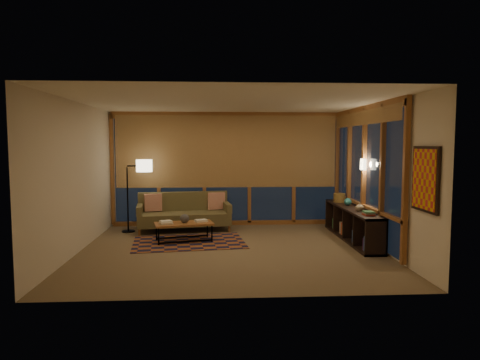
{
  "coord_description": "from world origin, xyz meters",
  "views": [
    {
      "loc": [
        -0.29,
        -7.76,
        1.95
      ],
      "look_at": [
        0.2,
        0.45,
        1.25
      ],
      "focal_mm": 32.0,
      "sensor_mm": 36.0,
      "label": 1
    }
  ],
  "objects": [
    {
      "name": "window_wall_right",
      "position": [
        2.68,
        0.6,
        1.35
      ],
      "size": [
        0.16,
        3.7,
        2.6
      ],
      "primitive_type": null,
      "color": "brown",
      "rests_on": "walls"
    },
    {
      "name": "ceiling",
      "position": [
        0.0,
        0.0,
        2.7
      ],
      "size": [
        5.5,
        5.0,
        0.01
      ],
      "primitive_type": "cube",
      "color": "#EEE4C4",
      "rests_on": "walls"
    },
    {
      "name": "shelf_book_stack",
      "position": [
        2.49,
        -0.26,
        0.7
      ],
      "size": [
        0.25,
        0.3,
        0.07
      ],
      "primitive_type": null,
      "rotation": [
        0.0,
        0.0,
        0.29
      ],
      "color": "white",
      "rests_on": "bookshelf"
    },
    {
      "name": "book_stack_a",
      "position": [
        -1.25,
        0.59,
        0.42
      ],
      "size": [
        0.32,
        0.29,
        0.07
      ],
      "primitive_type": null,
      "rotation": [
        0.0,
        0.0,
        0.44
      ],
      "color": "white",
      "rests_on": "coffee_table"
    },
    {
      "name": "window_wall_back",
      "position": [
        0.0,
        2.43,
        1.35
      ],
      "size": [
        5.3,
        0.16,
        2.6
      ],
      "primitive_type": null,
      "color": "brown",
      "rests_on": "walls"
    },
    {
      "name": "coffee_table",
      "position": [
        -0.91,
        0.71,
        0.19
      ],
      "size": [
        1.23,
        0.76,
        0.38
      ],
      "primitive_type": null,
      "rotation": [
        0.0,
        0.0,
        0.22
      ],
      "color": "brown",
      "rests_on": "floor"
    },
    {
      "name": "wall_art",
      "position": [
        2.71,
        -1.85,
        1.45
      ],
      "size": [
        0.06,
        0.74,
        0.94
      ],
      "primitive_type": null,
      "color": "red",
      "rests_on": "walls"
    },
    {
      "name": "vase",
      "position": [
        2.49,
        0.21,
        0.75
      ],
      "size": [
        0.17,
        0.17,
        0.17
      ],
      "primitive_type": "imported",
      "rotation": [
        0.0,
        0.0,
        -0.01
      ],
      "color": "tan",
      "rests_on": "bookshelf"
    },
    {
      "name": "sofa",
      "position": [
        -0.98,
        1.78,
        0.42
      ],
      "size": [
        2.13,
        1.08,
        0.83
      ],
      "primitive_type": null,
      "rotation": [
        0.0,
        0.0,
        0.13
      ],
      "color": "olive",
      "rests_on": "floor"
    },
    {
      "name": "teal_bowl",
      "position": [
        2.49,
        0.95,
        0.74
      ],
      "size": [
        0.19,
        0.19,
        0.16
      ],
      "primitive_type": "sphere",
      "rotation": [
        0.0,
        0.0,
        0.28
      ],
      "color": "#267173",
      "rests_on": "bookshelf"
    },
    {
      "name": "basket",
      "position": [
        2.47,
        1.49,
        0.76
      ],
      "size": [
        0.32,
        0.32,
        0.19
      ],
      "primitive_type": "cylinder",
      "rotation": [
        0.0,
        0.0,
        0.27
      ],
      "color": "olive",
      "rests_on": "bookshelf"
    },
    {
      "name": "wall_sconce",
      "position": [
        2.62,
        0.45,
        1.55
      ],
      "size": [
        0.12,
        0.18,
        0.22
      ],
      "primitive_type": null,
      "color": "#FFF0C3",
      "rests_on": "walls"
    },
    {
      "name": "pillow_right",
      "position": [
        -0.26,
        2.1,
        0.61
      ],
      "size": [
        0.41,
        0.22,
        0.39
      ],
      "primitive_type": null,
      "rotation": [
        0.0,
        0.0,
        0.25
      ],
      "color": "#B4260A",
      "rests_on": "sofa"
    },
    {
      "name": "floor_lamp",
      "position": [
        -2.22,
        1.75,
        0.81
      ],
      "size": [
        0.59,
        0.45,
        1.61
      ],
      "primitive_type": null,
      "rotation": [
        0.0,
        0.0,
        0.19
      ],
      "color": "black",
      "rests_on": "floor"
    },
    {
      "name": "pillow_left",
      "position": [
        -1.68,
        1.9,
        0.61
      ],
      "size": [
        0.4,
        0.23,
        0.38
      ],
      "primitive_type": null,
      "rotation": [
        0.0,
        0.0,
        0.27
      ],
      "color": "#B4260A",
      "rests_on": "sofa"
    },
    {
      "name": "walls",
      "position": [
        0.0,
        0.0,
        1.35
      ],
      "size": [
        5.51,
        5.01,
        2.7
      ],
      "color": "beige",
      "rests_on": "floor"
    },
    {
      "name": "ceramic_pot",
      "position": [
        -0.9,
        0.72,
        0.47
      ],
      "size": [
        0.22,
        0.22,
        0.18
      ],
      "primitive_type": "sphere",
      "rotation": [
        0.0,
        0.0,
        0.24
      ],
      "color": "black",
      "rests_on": "coffee_table"
    },
    {
      "name": "area_rug",
      "position": [
        -0.81,
        0.63,
        0.01
      ],
      "size": [
        2.32,
        1.68,
        0.01
      ],
      "primitive_type": "cube",
      "rotation": [
        0.0,
        0.0,
        0.11
      ],
      "color": "#954C22",
      "rests_on": "floor"
    },
    {
      "name": "bookshelf",
      "position": [
        2.49,
        0.65,
        0.33
      ],
      "size": [
        0.4,
        2.65,
        0.66
      ],
      "primitive_type": null,
      "color": "black",
      "rests_on": "floor"
    },
    {
      "name": "book_stack_b",
      "position": [
        -0.57,
        0.8,
        0.4
      ],
      "size": [
        0.29,
        0.26,
        0.05
      ],
      "primitive_type": null,
      "rotation": [
        0.0,
        0.0,
        0.37
      ],
      "color": "white",
      "rests_on": "coffee_table"
    },
    {
      "name": "floor",
      "position": [
        0.0,
        0.0,
        0.0
      ],
      "size": [
        5.5,
        5.0,
        0.01
      ],
      "primitive_type": "cube",
      "color": "#7D6A50",
      "rests_on": "ground"
    }
  ]
}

